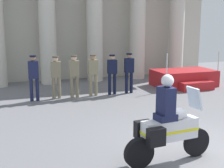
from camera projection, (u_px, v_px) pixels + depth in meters
name	position (u px, v px, depth m)	size (l,w,h in m)	color
ground_plane	(203.00, 152.00, 7.11)	(28.00, 28.00, 0.00)	slate
colonnade_backdrop	(92.00, 15.00, 15.80)	(13.59, 1.66, 6.42)	beige
reviewing_stand	(185.00, 78.00, 14.48)	(2.82, 2.16, 1.65)	#B21E23
officer_in_row_0	(34.00, 74.00, 11.56)	(0.40, 0.26, 1.74)	#191E42
officer_in_row_1	(56.00, 74.00, 11.96)	(0.40, 0.26, 1.67)	#7A7056
officer_in_row_2	(74.00, 73.00, 12.11)	(0.40, 0.26, 1.69)	#7A7056
officer_in_row_3	(93.00, 72.00, 12.42)	(0.40, 0.26, 1.69)	#847A5B
officer_in_row_4	(112.00, 71.00, 12.64)	(0.40, 0.26, 1.66)	black
officer_in_row_5	(129.00, 70.00, 12.92)	(0.40, 0.26, 1.69)	black
motorcycle_with_rider	(167.00, 127.00, 6.42)	(2.09, 0.73, 1.90)	black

